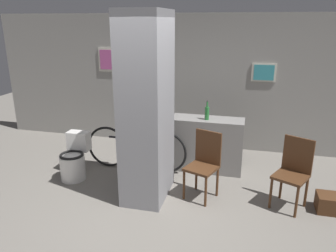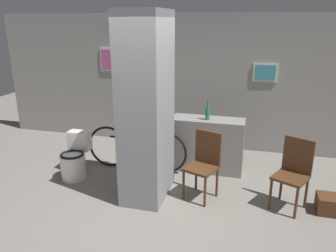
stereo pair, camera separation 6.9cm
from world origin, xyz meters
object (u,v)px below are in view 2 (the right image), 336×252
at_px(chair_near_pillar, 204,162).
at_px(chair_by_doorway, 293,171).
at_px(bicycle, 136,149).
at_px(bottle_tall, 207,113).
at_px(toilet, 75,159).

distance_m(chair_near_pillar, chair_by_doorway, 1.21).
distance_m(chair_by_doorway, bicycle, 2.52).
xyz_separation_m(chair_near_pillar, bottle_tall, (-0.09, 0.85, 0.50)).
bearing_deg(bottle_tall, chair_by_doorway, -32.55).
relative_size(chair_near_pillar, chair_by_doorway, 1.00).
height_order(chair_by_doorway, bicycle, chair_by_doorway).
bearing_deg(chair_near_pillar, toilet, -160.91).
xyz_separation_m(bicycle, bottle_tall, (1.16, 0.26, 0.65)).
xyz_separation_m(toilet, bicycle, (0.87, 0.53, 0.07)).
distance_m(chair_near_pillar, bottle_tall, 0.99).
height_order(chair_near_pillar, bottle_tall, bottle_tall).
xyz_separation_m(chair_by_doorway, bicycle, (-2.45, 0.57, -0.15)).
distance_m(toilet, bottle_tall, 2.29).
bearing_deg(bottle_tall, chair_near_pillar, -83.93).
bearing_deg(toilet, bottle_tall, 21.19).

